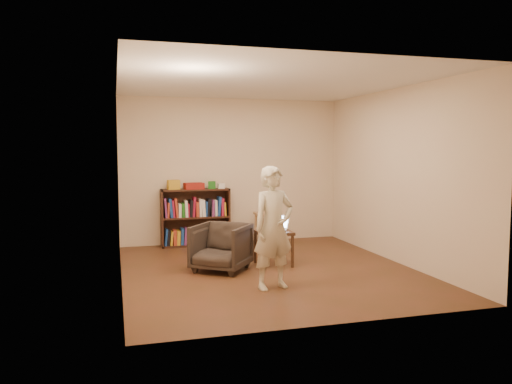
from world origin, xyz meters
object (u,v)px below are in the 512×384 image
object	(u,v)px
side_table	(274,236)
laptop	(276,227)
bookshelf	(195,220)
armchair	(221,247)
person	(273,228)
stool	(266,219)

from	to	relation	value
side_table	laptop	distance (m)	0.15
bookshelf	side_table	size ratio (longest dim) A/B	2.36
bookshelf	armchair	world-z (taller)	bookshelf
armchair	laptop	distance (m)	0.90
laptop	person	xyz separation A→B (m)	(-0.43, -1.19, 0.19)
stool	armchair	xyz separation A→B (m)	(-1.20, -1.75, -0.12)
stool	laptop	size ratio (longest dim) A/B	1.23
stool	side_table	bearing A→B (deg)	-103.37
stool	armchair	size ratio (longest dim) A/B	0.77
side_table	laptop	xyz separation A→B (m)	(0.06, 0.04, 0.14)
armchair	side_table	world-z (taller)	armchair
laptop	person	size ratio (longest dim) A/B	0.30
bookshelf	person	distance (m)	3.03
bookshelf	armchair	bearing A→B (deg)	-88.33
laptop	person	world-z (taller)	person
armchair	person	size ratio (longest dim) A/B	0.49
side_table	laptop	size ratio (longest dim) A/B	1.12
side_table	laptop	bearing A→B (deg)	33.64
armchair	laptop	xyz separation A→B (m)	(0.86, 0.15, 0.23)
armchair	side_table	xyz separation A→B (m)	(0.81, 0.11, 0.09)
armchair	laptop	world-z (taller)	laptop
stool	person	bearing A→B (deg)	-105.28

